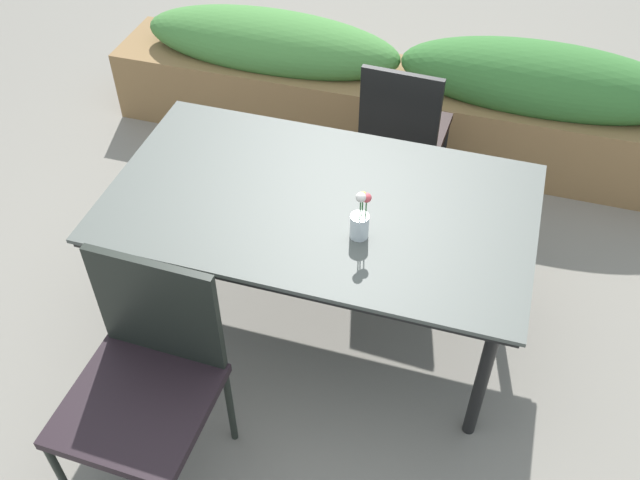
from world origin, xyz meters
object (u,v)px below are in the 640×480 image
object	(u,v)px
planter_box	(401,90)
chair_far_side	(403,129)
chair_near_left	(146,372)
flower_vase	(360,221)
dining_table	(320,211)

from	to	relation	value
planter_box	chair_far_side	bearing A→B (deg)	-78.51
chair_near_left	chair_far_side	distance (m)	1.79
flower_vase	planter_box	distance (m)	1.71
chair_near_left	flower_vase	xyz separation A→B (m)	(0.59, 0.69, 0.27)
dining_table	flower_vase	bearing A→B (deg)	-37.22
dining_table	chair_far_side	xyz separation A→B (m)	(0.17, 0.86, -0.14)
planter_box	chair_near_left	bearing A→B (deg)	-100.53
dining_table	chair_near_left	world-z (taller)	chair_near_left
planter_box	flower_vase	bearing A→B (deg)	-84.57
chair_far_side	flower_vase	distance (m)	1.05
dining_table	planter_box	bearing A→B (deg)	88.16
chair_near_left	planter_box	distance (m)	2.37
chair_near_left	planter_box	size ratio (longest dim) A/B	0.28
dining_table	chair_near_left	size ratio (longest dim) A/B	1.79
dining_table	planter_box	world-z (taller)	planter_box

